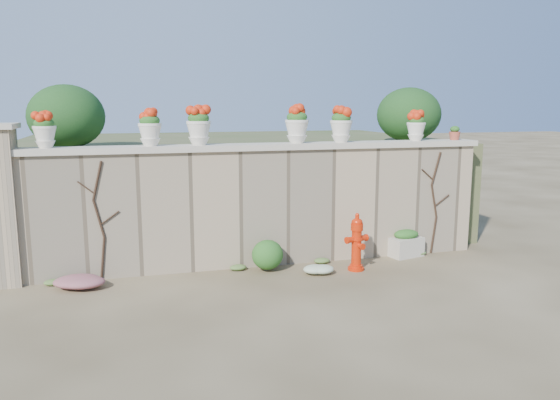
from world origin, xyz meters
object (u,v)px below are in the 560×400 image
object	(u,v)px
fire_hydrant	(357,242)
planter_box	(406,244)
urn_pot_0	(44,130)
terracotta_pot	(455,134)

from	to	relation	value
fire_hydrant	planter_box	xyz separation A→B (m)	(1.22, 0.54, -0.26)
planter_box	urn_pot_0	xyz separation A→B (m)	(-6.05, 0.27, 2.13)
fire_hydrant	terracotta_pot	size ratio (longest dim) A/B	3.85
planter_box	fire_hydrant	bearing A→B (deg)	-169.66
fire_hydrant	urn_pot_0	world-z (taller)	urn_pot_0
fire_hydrant	terracotta_pot	xyz separation A→B (m)	(2.29, 0.81, 1.73)
urn_pot_0	terracotta_pot	distance (m)	7.12
planter_box	terracotta_pot	distance (m)	2.27
fire_hydrant	planter_box	world-z (taller)	fire_hydrant
fire_hydrant	urn_pot_0	xyz separation A→B (m)	(-4.83, 0.81, 1.88)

